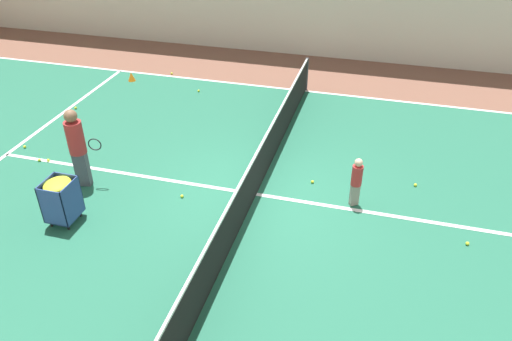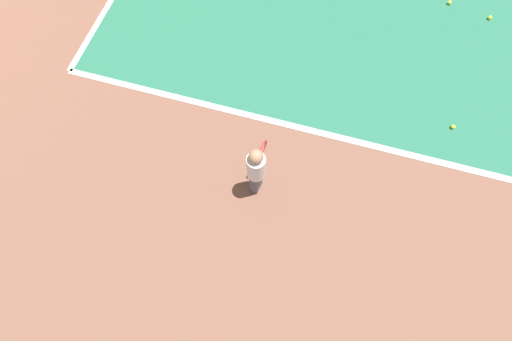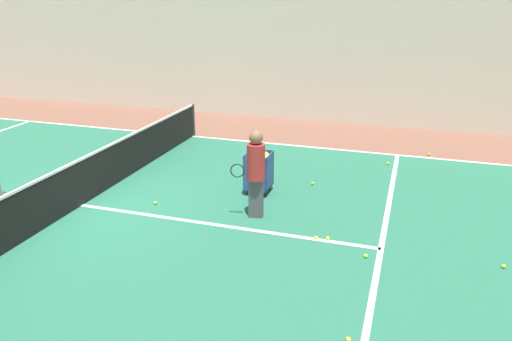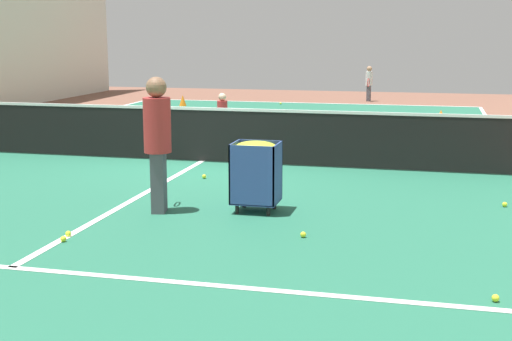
{
  "view_description": "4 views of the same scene",
  "coord_description": "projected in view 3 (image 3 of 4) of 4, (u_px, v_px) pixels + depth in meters",
  "views": [
    {
      "loc": [
        -8.25,
        -2.27,
        6.1
      ],
      "look_at": [
        0.0,
        0.0,
        0.6
      ],
      "focal_mm": 35.0,
      "sensor_mm": 36.0,
      "label": 1
    },
    {
      "loc": [
        -1.52,
        -13.9,
        4.75
      ],
      "look_at": [
        -1.96,
        -12.34,
        0.66
      ],
      "focal_mm": 24.0,
      "sensor_mm": 36.0,
      "label": 2
    },
    {
      "loc": [
        8.04,
        6.46,
        4.26
      ],
      "look_at": [
        -0.61,
        3.67,
        0.98
      ],
      "focal_mm": 35.0,
      "sensor_mm": 36.0,
      "label": 3
    },
    {
      "loc": [
        -4.03,
        12.24,
        2.34
      ],
      "look_at": [
        -1.85,
        3.33,
        0.55
      ],
      "focal_mm": 50.0,
      "sensor_mm": 36.0,
      "label": 4
    }
  ],
  "objects": [
    {
      "name": "tennis_ball_16",
      "position": [
        504.0,
        266.0,
        8.12
      ],
      "size": [
        0.07,
        0.07,
        0.07
      ],
      "primitive_type": "sphere",
      "color": "yellow",
      "rests_on": "ground"
    },
    {
      "name": "ground_plane",
      "position": [
        82.0,
        205.0,
        10.5
      ],
      "size": [
        32.6,
        32.6,
        0.0
      ],
      "primitive_type": "plane",
      "color": "brown"
    },
    {
      "name": "tennis_ball_12",
      "position": [
        155.0,
        203.0,
        10.54
      ],
      "size": [
        0.07,
        0.07,
        0.07
      ],
      "primitive_type": "sphere",
      "color": "yellow",
      "rests_on": "ground"
    },
    {
      "name": "tennis_ball_3",
      "position": [
        258.0,
        146.0,
        14.37
      ],
      "size": [
        0.07,
        0.07,
        0.07
      ],
      "primitive_type": "sphere",
      "color": "yellow",
      "rests_on": "ground"
    },
    {
      "name": "tennis_ball_13",
      "position": [
        316.0,
        238.0,
        9.05
      ],
      "size": [
        0.07,
        0.07,
        0.07
      ],
      "primitive_type": "sphere",
      "color": "yellow",
      "rests_on": "ground"
    },
    {
      "name": "tennis_net",
      "position": [
        79.0,
        183.0,
        10.33
      ],
      "size": [
        11.42,
        0.1,
        1.0
      ],
      "color": "#2D2D33",
      "rests_on": "ground"
    },
    {
      "name": "tennis_ball_15",
      "position": [
        14.0,
        211.0,
        10.14
      ],
      "size": [
        0.07,
        0.07,
        0.07
      ],
      "primitive_type": "sphere",
      "color": "yellow",
      "rests_on": "ground"
    },
    {
      "name": "coach_at_net",
      "position": [
        256.0,
        168.0,
        9.65
      ],
      "size": [
        0.42,
        0.69,
        1.78
      ],
      "rotation": [
        0.0,
        0.0,
        -1.37
      ],
      "color": "#4C4C56",
      "rests_on": "ground"
    },
    {
      "name": "tennis_ball_6",
      "position": [
        366.0,
        256.0,
        8.43
      ],
      "size": [
        0.07,
        0.07,
        0.07
      ],
      "primitive_type": "sphere",
      "color": "yellow",
      "rests_on": "ground"
    },
    {
      "name": "tennis_ball_11",
      "position": [
        328.0,
        238.0,
        9.04
      ],
      "size": [
        0.07,
        0.07,
        0.07
      ],
      "primitive_type": "sphere",
      "color": "yellow",
      "rests_on": "ground"
    },
    {
      "name": "line_sideline_left",
      "position": [
        193.0,
        136.0,
        15.48
      ],
      "size": [
        0.1,
        22.42,
        0.0
      ],
      "primitive_type": "cube",
      "color": "white",
      "rests_on": "ground"
    },
    {
      "name": "court_playing_area",
      "position": [
        82.0,
        205.0,
        10.5
      ],
      "size": [
        11.12,
        22.42,
        0.0
      ],
      "color": "#23664C",
      "rests_on": "ground"
    },
    {
      "name": "tennis_ball_17",
      "position": [
        348.0,
        339.0,
        6.41
      ],
      "size": [
        0.07,
        0.07,
        0.07
      ],
      "primitive_type": "sphere",
      "color": "yellow",
      "rests_on": "ground"
    },
    {
      "name": "tennis_ball_19",
      "position": [
        388.0,
        163.0,
        12.95
      ],
      "size": [
        0.07,
        0.07,
        0.07
      ],
      "primitive_type": "sphere",
      "color": "yellow",
      "rests_on": "ground"
    },
    {
      "name": "tennis_ball_5",
      "position": [
        429.0,
        154.0,
        13.68
      ],
      "size": [
        0.07,
        0.07,
        0.07
      ],
      "primitive_type": "sphere",
      "color": "yellow",
      "rests_on": "ground"
    },
    {
      "name": "line_centre_service",
      "position": [
        82.0,
        205.0,
        10.5
      ],
      "size": [
        0.1,
        12.33,
        0.0
      ],
      "primitive_type": "cube",
      "color": "white",
      "rests_on": "ground"
    },
    {
      "name": "line_service_far",
      "position": [
        381.0,
        249.0,
        8.72
      ],
      "size": [
        11.12,
        0.1,
        0.0
      ],
      "primitive_type": "cube",
      "color": "white",
      "rests_on": "ground"
    },
    {
      "name": "tennis_ball_2",
      "position": [
        313.0,
        183.0,
        11.61
      ],
      "size": [
        0.07,
        0.07,
        0.07
      ],
      "primitive_type": "sphere",
      "color": "yellow",
      "rests_on": "ground"
    },
    {
      "name": "hall_enclosure_left",
      "position": [
        227.0,
        22.0,
        17.21
      ],
      "size": [
        0.15,
        28.9,
        6.5
      ],
      "color": "silver",
      "rests_on": "ground"
    },
    {
      "name": "ball_cart",
      "position": [
        259.0,
        164.0,
        10.97
      ],
      "size": [
        0.6,
        0.53,
        0.94
      ],
      "color": "#2D478C",
      "rests_on": "ground"
    }
  ]
}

